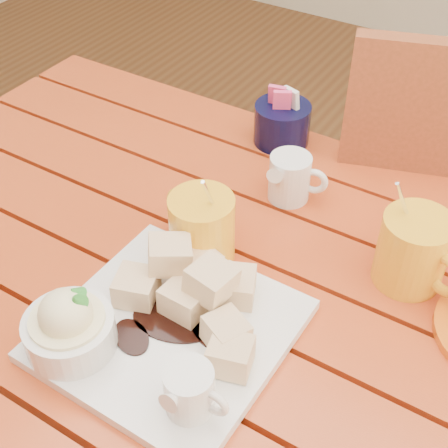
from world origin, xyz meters
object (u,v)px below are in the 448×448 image
Objects in this scene: dessert_plate at (148,324)px; chair_far at (446,222)px; coffee_mug_right at (415,251)px; table at (206,321)px; coffee_mug_left at (201,226)px.

chair_far reaches higher than dessert_plate.
chair_far is (-0.02, 0.40, -0.26)m from coffee_mug_right.
chair_far reaches higher than table.
table is at bearing 93.56° from dessert_plate.
chair_far is (0.22, 0.67, -0.24)m from dessert_plate.
table is 0.19m from dessert_plate.
table is 0.32m from coffee_mug_right.
coffee_mug_left is 0.62m from chair_far.
coffee_mug_right is (0.27, 0.11, 0.00)m from coffee_mug_left.
coffee_mug_right is at bearing 74.18° from chair_far.
table is at bearing -28.56° from coffee_mug_left.
coffee_mug_right is 0.16× the size of chair_far.
table is 1.23× the size of chair_far.
dessert_plate is 0.36m from coffee_mug_right.
dessert_plate is 0.17m from coffee_mug_left.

